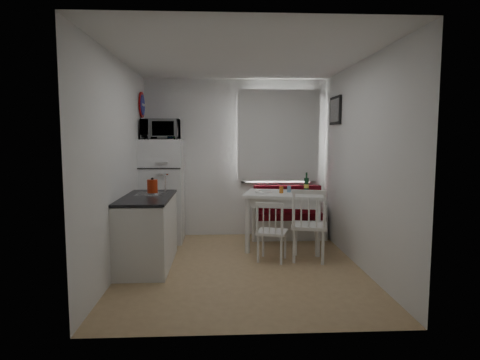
% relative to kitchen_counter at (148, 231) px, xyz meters
% --- Properties ---
extents(floor, '(3.00, 3.50, 0.02)m').
position_rel_kitchen_counter_xyz_m(floor, '(1.20, -0.16, -0.46)').
color(floor, tan).
rests_on(floor, ground).
extents(ceiling, '(3.00, 3.50, 0.02)m').
position_rel_kitchen_counter_xyz_m(ceiling, '(1.20, -0.16, 2.14)').
color(ceiling, white).
rests_on(ceiling, wall_back).
extents(wall_back, '(3.00, 0.02, 2.60)m').
position_rel_kitchen_counter_xyz_m(wall_back, '(1.20, 1.59, 0.84)').
color(wall_back, white).
rests_on(wall_back, floor).
extents(wall_front, '(3.00, 0.02, 2.60)m').
position_rel_kitchen_counter_xyz_m(wall_front, '(1.20, -1.91, 0.84)').
color(wall_front, white).
rests_on(wall_front, floor).
extents(wall_left, '(0.02, 3.50, 2.60)m').
position_rel_kitchen_counter_xyz_m(wall_left, '(-0.30, -0.16, 0.84)').
color(wall_left, white).
rests_on(wall_left, floor).
extents(wall_right, '(0.02, 3.50, 2.60)m').
position_rel_kitchen_counter_xyz_m(wall_right, '(2.70, -0.16, 0.84)').
color(wall_right, white).
rests_on(wall_right, floor).
extents(window, '(1.22, 0.06, 1.47)m').
position_rel_kitchen_counter_xyz_m(window, '(1.90, 1.56, 1.17)').
color(window, white).
rests_on(window, wall_back).
extents(curtain, '(1.35, 0.02, 1.50)m').
position_rel_kitchen_counter_xyz_m(curtain, '(1.90, 1.49, 1.22)').
color(curtain, white).
rests_on(curtain, wall_back).
extents(kitchen_counter, '(0.62, 1.32, 1.16)m').
position_rel_kitchen_counter_xyz_m(kitchen_counter, '(0.00, 0.00, 0.00)').
color(kitchen_counter, white).
rests_on(kitchen_counter, floor).
extents(wall_sign, '(0.03, 0.40, 0.40)m').
position_rel_kitchen_counter_xyz_m(wall_sign, '(-0.27, 1.29, 1.69)').
color(wall_sign, '#182395').
rests_on(wall_sign, wall_left).
extents(picture_frame, '(0.04, 0.52, 0.42)m').
position_rel_kitchen_counter_xyz_m(picture_frame, '(2.67, 0.94, 1.59)').
color(picture_frame, black).
rests_on(picture_frame, wall_right).
extents(bench, '(1.18, 0.45, 0.85)m').
position_rel_kitchen_counter_xyz_m(bench, '(2.06, 1.35, -0.18)').
color(bench, white).
rests_on(bench, floor).
extents(dining_table, '(1.27, 1.02, 0.84)m').
position_rel_kitchen_counter_xyz_m(dining_table, '(1.87, 0.69, 0.29)').
color(dining_table, white).
rests_on(dining_table, floor).
extents(chair_left, '(0.48, 0.47, 0.43)m').
position_rel_kitchen_counter_xyz_m(chair_left, '(1.62, 0.03, 0.04)').
color(chair_left, white).
rests_on(chair_left, floor).
extents(chair_right, '(0.55, 0.54, 0.52)m').
position_rel_kitchen_counter_xyz_m(chair_right, '(2.12, 0.02, 0.15)').
color(chair_right, white).
rests_on(chair_right, floor).
extents(fridge, '(0.65, 0.65, 1.61)m').
position_rel_kitchen_counter_xyz_m(fridge, '(0.02, 1.24, 0.35)').
color(fridge, white).
rests_on(fridge, floor).
extents(microwave, '(0.57, 0.38, 0.31)m').
position_rel_kitchen_counter_xyz_m(microwave, '(0.02, 1.19, 1.32)').
color(microwave, white).
rests_on(microwave, fridge).
extents(kettle, '(0.16, 0.16, 0.22)m').
position_rel_kitchen_counter_xyz_m(kettle, '(0.05, 0.14, 0.55)').
color(kettle, '#AA2A0D').
rests_on(kettle, kitchen_counter).
extents(wine_bottle, '(0.07, 0.07, 0.29)m').
position_rel_kitchen_counter_xyz_m(wine_bottle, '(2.22, 0.79, 0.53)').
color(wine_bottle, '#123A1F').
rests_on(wine_bottle, dining_table).
extents(drinking_glass_orange, '(0.06, 0.06, 0.10)m').
position_rel_kitchen_counter_xyz_m(drinking_glass_orange, '(1.82, 0.64, 0.43)').
color(drinking_glass_orange, orange).
rests_on(drinking_glass_orange, dining_table).
extents(drinking_glass_blue, '(0.06, 0.06, 0.10)m').
position_rel_kitchen_counter_xyz_m(drinking_glass_blue, '(1.95, 0.74, 0.43)').
color(drinking_glass_blue, '#76A6CA').
rests_on(drinking_glass_blue, dining_table).
extents(plate, '(0.25, 0.25, 0.02)m').
position_rel_kitchen_counter_xyz_m(plate, '(1.57, 0.71, 0.39)').
color(plate, white).
rests_on(plate, dining_table).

